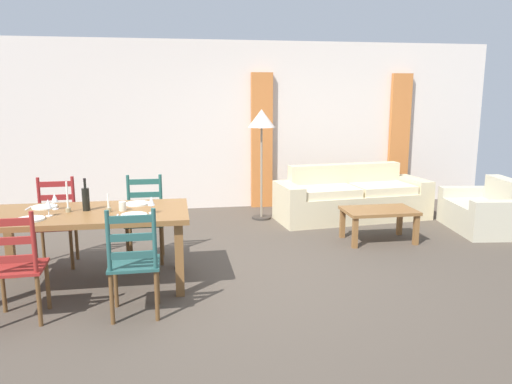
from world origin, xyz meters
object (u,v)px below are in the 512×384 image
at_px(wine_bottle, 86,199).
at_px(dining_chair_near_right, 134,263).
at_px(wine_glass_near_right, 151,202).
at_px(standing_lamp, 262,125).
at_px(dining_chair_far_left, 56,222).
at_px(dining_chair_near_left, 16,267).
at_px(armchair_upholstered, 487,213).
at_px(wine_glass_near_left, 48,204).
at_px(coffee_cup_primary, 122,206).
at_px(dining_table, 88,221).
at_px(coffee_table, 379,214).
at_px(couch, 351,199).
at_px(dining_chair_far_right, 145,219).
at_px(wine_glass_far_left, 55,198).

bearing_deg(wine_bottle, dining_chair_near_right, -59.20).
xyz_separation_m(wine_glass_near_right, standing_lamp, (1.51, 2.53, 0.55)).
xyz_separation_m(dining_chair_far_left, standing_lamp, (2.58, 1.63, 0.93)).
height_order(dining_chair_near_left, armchair_upholstered, dining_chair_near_left).
xyz_separation_m(wine_glass_near_left, wine_glass_near_right, (0.93, -0.04, 0.00)).
bearing_deg(dining_chair_near_right, coffee_cup_primary, 100.92).
relative_size(dining_chair_far_left, coffee_cup_primary, 10.67).
distance_m(dining_table, wine_glass_near_left, 0.40).
relative_size(dining_chair_far_left, standing_lamp, 0.59).
height_order(wine_bottle, armchair_upholstered, wine_bottle).
bearing_deg(dining_table, coffee_table, 16.04).
height_order(wine_bottle, standing_lamp, standing_lamp).
xyz_separation_m(wine_glass_near_left, armchair_upholstered, (5.41, 1.34, -0.61)).
xyz_separation_m(dining_chair_near_right, couch, (2.99, 2.96, -0.19)).
relative_size(dining_table, wine_glass_near_right, 11.80).
xyz_separation_m(dining_chair_far_right, wine_glass_near_left, (-0.81, -0.85, 0.38)).
height_order(dining_chair_far_right, coffee_table, dining_chair_far_right).
bearing_deg(dining_chair_far_left, wine_glass_far_left, -76.53).
height_order(dining_chair_near_left, dining_chair_near_right, same).
bearing_deg(coffee_cup_primary, armchair_upholstered, 14.43).
distance_m(dining_chair_far_left, dining_chair_far_right, 0.96).
relative_size(coffee_table, armchair_upholstered, 0.72).
bearing_deg(wine_glass_near_right, dining_chair_far_right, 97.66).
relative_size(dining_chair_far_right, coffee_cup_primary, 10.67).
relative_size(dining_chair_far_right, standing_lamp, 0.59).
bearing_deg(wine_glass_far_left, standing_lamp, 42.26).
bearing_deg(standing_lamp, coffee_cup_primary, -126.91).
distance_m(dining_chair_near_right, wine_glass_near_right, 0.73).
relative_size(couch, armchair_upholstered, 1.88).
distance_m(dining_chair_far_left, standing_lamp, 3.19).
height_order(dining_chair_near_left, dining_chair_far_left, same).
height_order(dining_chair_near_left, wine_glass_near_left, dining_chair_near_left).
height_order(dining_chair_far_left, wine_bottle, wine_bottle).
bearing_deg(dining_chair_near_left, wine_glass_near_left, 76.60).
relative_size(dining_chair_far_left, wine_bottle, 3.04).
xyz_separation_m(dining_chair_far_left, wine_bottle, (0.45, -0.69, 0.39)).
distance_m(dining_chair_near_left, dining_chair_far_left, 1.46).
distance_m(dining_chair_near_right, armchair_upholstered, 5.02).
relative_size(wine_glass_near_right, coffee_cup_primary, 1.79).
distance_m(dining_chair_near_right, wine_glass_near_left, 1.10).
distance_m(dining_table, armchair_upholstered, 5.24).
xyz_separation_m(dining_chair_near_left, wine_glass_near_right, (1.07, 0.56, 0.38)).
height_order(dining_table, armchair_upholstered, dining_table).
relative_size(wine_glass_near_left, wine_glass_far_left, 1.00).
xyz_separation_m(wine_bottle, wine_glass_far_left, (-0.31, 0.10, -0.01)).
xyz_separation_m(dining_chair_near_left, couch, (3.92, 2.91, -0.19)).
xyz_separation_m(dining_table, dining_chair_far_left, (-0.47, 0.74, -0.19)).
bearing_deg(wine_glass_near_right, standing_lamp, 59.22).
xyz_separation_m(dining_chair_near_right, dining_chair_far_left, (-0.94, 1.51, 0.00)).
bearing_deg(dining_chair_near_left, wine_bottle, 59.99).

